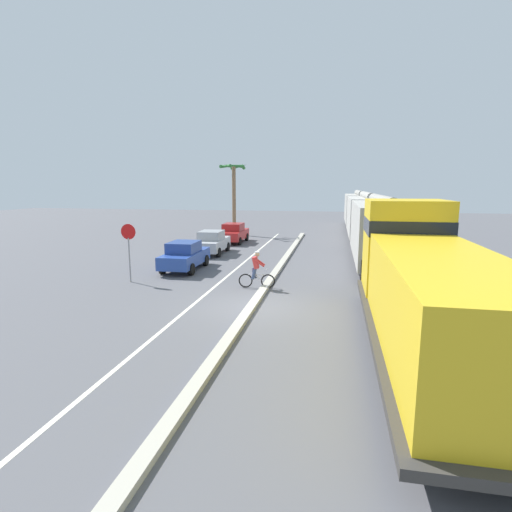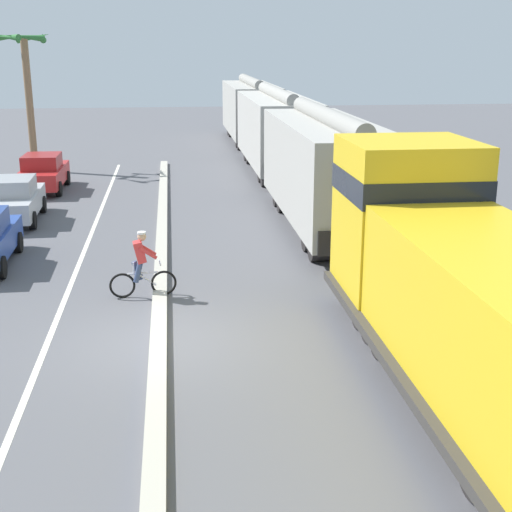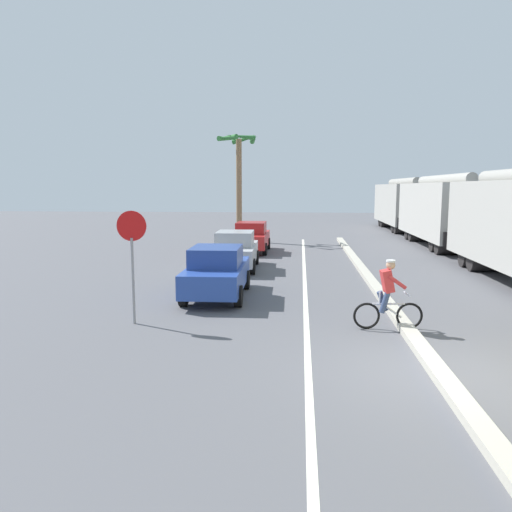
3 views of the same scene
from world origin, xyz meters
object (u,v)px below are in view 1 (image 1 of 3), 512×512
(parked_car_blue, at_px, (185,256))
(cyclist, at_px, (256,271))
(hopper_car_trailing, at_px, (358,209))
(parked_car_red, at_px, (234,233))
(stop_sign, at_px, (129,241))
(palm_tree_near, at_px, (234,183))
(hopper_car_middle, at_px, (365,217))
(hopper_car_lead, at_px, (380,231))
(parked_car_silver, at_px, (212,242))
(locomotive, at_px, (423,288))

(parked_car_blue, xyz_separation_m, cyclist, (4.75, -3.20, 0.00))
(hopper_car_trailing, relative_size, parked_car_blue, 2.50)
(parked_car_red, relative_size, stop_sign, 1.46)
(parked_car_blue, height_order, stop_sign, stop_sign)
(palm_tree_near, bearing_deg, parked_car_blue, -85.41)
(cyclist, bearing_deg, hopper_car_middle, 71.27)
(parked_car_red, bearing_deg, hopper_car_trailing, 54.49)
(hopper_car_lead, distance_m, palm_tree_near, 18.31)
(hopper_car_lead, bearing_deg, parked_car_red, 143.49)
(hopper_car_trailing, relative_size, stop_sign, 3.68)
(cyclist, xyz_separation_m, palm_tree_near, (-6.08, 19.70, 4.14))
(palm_tree_near, bearing_deg, hopper_car_trailing, 38.92)
(hopper_car_lead, bearing_deg, parked_car_silver, 167.88)
(hopper_car_lead, distance_m, stop_sign, 13.96)
(hopper_car_middle, distance_m, stop_sign, 21.85)
(palm_tree_near, bearing_deg, stop_sign, -90.78)
(parked_car_silver, bearing_deg, parked_car_red, 88.70)
(hopper_car_lead, xyz_separation_m, parked_car_red, (-10.83, 8.02, -1.26))
(cyclist, height_order, palm_tree_near, palm_tree_near)
(hopper_car_middle, height_order, parked_car_blue, hopper_car_middle)
(locomotive, relative_size, parked_car_silver, 2.73)
(hopper_car_lead, height_order, parked_car_blue, hopper_car_lead)
(hopper_car_middle, relative_size, parked_car_silver, 2.49)
(hopper_car_middle, relative_size, stop_sign, 3.68)
(parked_car_blue, relative_size, parked_car_silver, 1.00)
(parked_car_red, xyz_separation_m, cyclist, (4.76, -14.33, 0.00))
(stop_sign, relative_size, palm_tree_near, 0.42)
(hopper_car_middle, xyz_separation_m, palm_tree_near, (-12.15, 1.79, 2.88))
(locomotive, xyz_separation_m, cyclist, (-6.07, 5.84, -0.98))
(hopper_car_middle, height_order, stop_sign, hopper_car_middle)
(hopper_car_trailing, height_order, parked_car_silver, hopper_car_trailing)
(hopper_car_trailing, height_order, stop_sign, hopper_car_trailing)
(parked_car_blue, distance_m, stop_sign, 3.82)
(cyclist, bearing_deg, palm_tree_near, 107.15)
(parked_car_blue, relative_size, cyclist, 2.47)
(parked_car_blue, distance_m, parked_car_red, 11.14)
(cyclist, relative_size, palm_tree_near, 0.25)
(hopper_car_lead, relative_size, parked_car_blue, 2.50)
(parked_car_silver, xyz_separation_m, palm_tree_near, (-1.19, 11.03, 4.15))
(locomotive, distance_m, cyclist, 8.48)
(hopper_car_middle, bearing_deg, palm_tree_near, 171.63)
(locomotive, distance_m, hopper_car_middle, 23.76)
(locomotive, height_order, cyclist, locomotive)
(hopper_car_lead, distance_m, hopper_car_middle, 11.60)
(hopper_car_middle, bearing_deg, parked_car_blue, -126.34)
(hopper_car_trailing, distance_m, cyclist, 30.16)
(parked_car_red, xyz_separation_m, palm_tree_near, (-1.32, 5.37, 4.15))
(hopper_car_middle, xyz_separation_m, parked_car_red, (-10.83, -3.58, -1.26))
(parked_car_red, bearing_deg, parked_car_blue, -89.97)
(parked_car_silver, relative_size, palm_tree_near, 0.62)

